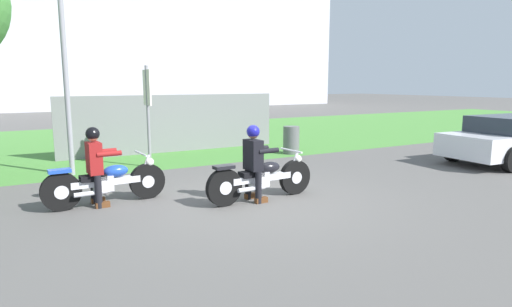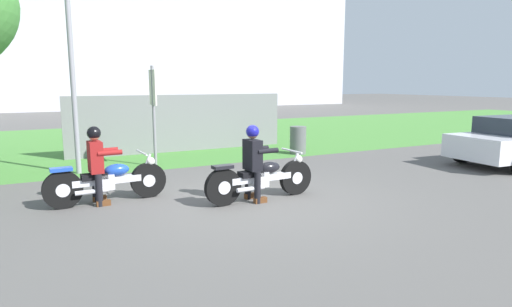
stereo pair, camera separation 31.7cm
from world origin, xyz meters
name	(u,v)px [view 2 (the right image)]	position (x,y,z in m)	size (l,w,h in m)	color
ground	(251,202)	(0.00, 0.00, 0.00)	(120.00, 120.00, 0.00)	#565451
grass_verge	(136,140)	(0.00, 9.67, 0.00)	(60.00, 12.00, 0.01)	#478438
stadium_facade	(62,8)	(-0.64, 33.33, 8.30)	(52.69, 8.00, 16.61)	silver
motorcycle_lead	(261,179)	(0.25, 0.05, 0.41)	(2.25, 0.66, 0.90)	black
rider_lead	(253,157)	(0.08, 0.04, 0.83)	(0.56, 0.48, 1.42)	black
motorcycle_follow	(108,181)	(-2.32, 1.18, 0.40)	(2.17, 0.66, 0.89)	black
rider_follow	(97,159)	(-2.49, 1.17, 0.83)	(0.56, 0.48, 1.41)	black
streetlight_pole	(73,11)	(-2.44, 4.19, 3.79)	(0.96, 0.20, 6.12)	gray
trash_can	(298,140)	(3.74, 4.16, 0.43)	(0.50, 0.50, 0.85)	#595E5B
sign_banner	(153,100)	(-0.66, 4.24, 1.72)	(0.08, 0.60, 2.60)	gray
fence_segment	(182,123)	(0.76, 6.34, 0.90)	(7.00, 0.06, 1.80)	slate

